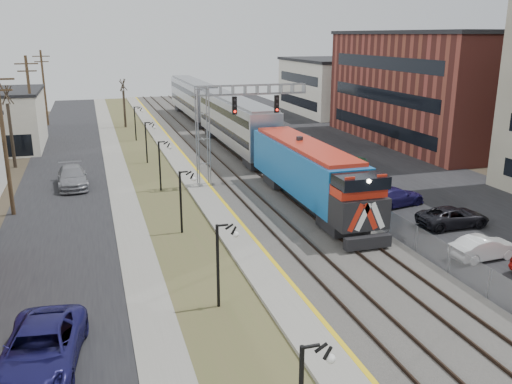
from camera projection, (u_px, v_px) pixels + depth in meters
name	position (u px, v px, depth m)	size (l,w,h in m)	color
street_west	(64.00, 176.00, 47.34)	(7.00, 120.00, 0.04)	black
sidewalk	(117.00, 173.00, 48.61)	(2.00, 120.00, 0.08)	gray
grass_median	(151.00, 170.00, 49.45)	(4.00, 120.00, 0.06)	#4F532C
platform	(183.00, 167.00, 50.27)	(2.00, 120.00, 0.24)	gray
ballast_bed	(235.00, 164.00, 51.68)	(8.00, 120.00, 0.20)	#595651
parking_lot	(349.00, 157.00, 55.08)	(16.00, 120.00, 0.04)	black
platform_edge	(193.00, 165.00, 50.48)	(0.24, 120.00, 0.01)	gold
track_near	(215.00, 163.00, 51.07)	(1.58, 120.00, 0.15)	#2D2119
track_far	(250.00, 161.00, 52.06)	(1.58, 120.00, 0.15)	#2D2119
train	(226.00, 119.00, 60.12)	(3.00, 63.05, 5.33)	#145EA6
signal_gantry	(224.00, 118.00, 42.93)	(9.00, 1.07, 8.15)	gray
lampposts	(180.00, 202.00, 33.56)	(0.14, 62.14, 4.00)	black
utility_poles	(4.00, 144.00, 35.93)	(0.28, 80.28, 10.00)	#4C3823
fence	(277.00, 154.00, 52.67)	(0.04, 120.00, 1.60)	gray
buildings_east	(497.00, 94.00, 53.75)	(16.00, 76.00, 15.00)	#A39A83
bare_trees	(50.00, 139.00, 49.86)	(12.30, 42.30, 5.95)	#382D23
car_lot_b	(484.00, 248.00, 29.79)	(1.37, 3.92, 1.29)	white
car_lot_c	(453.00, 217.00, 34.83)	(2.15, 4.67, 1.30)	black
car_lot_d	(394.00, 197.00, 39.02)	(1.93, 4.74, 1.38)	#1E1854
car_lot_e	(309.00, 152.00, 53.80)	(1.75, 4.34, 1.48)	gray
car_lot_f	(343.00, 161.00, 49.70)	(1.58, 4.54, 1.50)	#0B3720
car_street_a	(41.00, 351.00, 19.82)	(2.74, 5.95, 1.65)	#1A1854
car_street_b	(72.00, 177.00, 43.89)	(2.28, 5.60, 1.62)	gray
car_lot_g	(293.00, 137.00, 61.49)	(1.86, 4.61, 1.57)	slate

